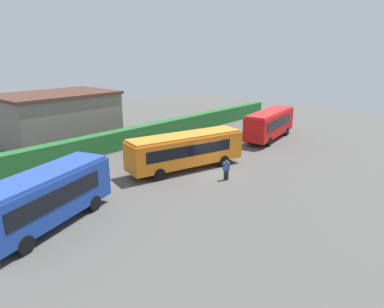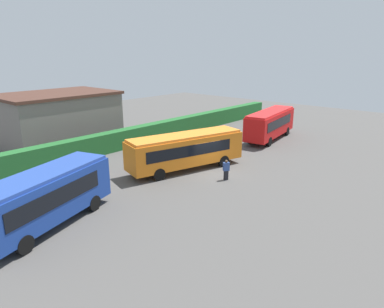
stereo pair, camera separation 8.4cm
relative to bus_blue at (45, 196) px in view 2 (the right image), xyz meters
The scene contains 10 objects.
ground_plane 13.85m from the bus_blue, ahead, with size 82.13×82.13×0.00m, color #514F4C.
bus_blue is the anchor object (origin of this frame).
bus_orange 12.71m from the bus_blue, ahead, with size 10.54×5.21×3.08m.
bus_red 26.82m from the bus_blue, ahead, with size 9.82×3.80×3.27m.
person_left 4.23m from the bus_blue, 52.19° to the left, with size 0.36×0.47×1.84m.
person_center 13.36m from the bus_blue, 14.52° to the right, with size 0.55×0.47×1.64m.
person_right 15.30m from the bus_blue, 12.05° to the left, with size 0.34×0.45×1.69m.
hedge_row 17.04m from the bus_blue, 36.73° to the left, with size 53.06×1.29×1.97m, color #23622B.
depot_building 19.74m from the bus_blue, 59.36° to the left, with size 11.72×8.23×5.51m.
traffic_cone 24.51m from the bus_blue, 15.59° to the left, with size 0.36×0.36×0.60m, color orange.
Camera 2 is at (-21.80, -16.80, 9.78)m, focal length 32.52 mm.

